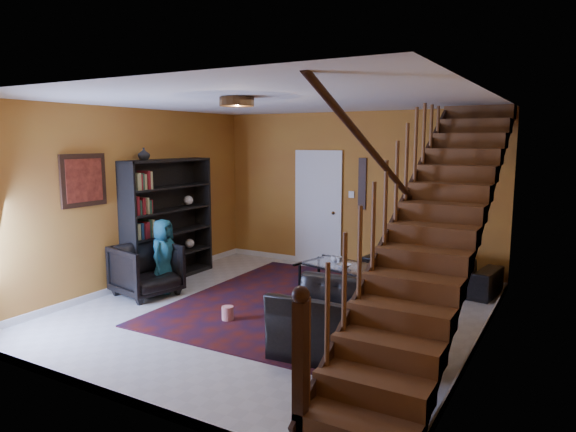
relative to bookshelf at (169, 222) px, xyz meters
name	(u,v)px	position (x,y,z in m)	size (l,w,h in m)	color
floor	(274,312)	(2.40, -0.60, -0.96)	(5.50, 5.50, 0.00)	beige
room	(248,274)	(1.07, 0.73, -0.91)	(5.50, 5.50, 5.50)	#B57C28
staircase	(437,223)	(4.53, -0.60, 0.43)	(0.95, 5.02, 3.18)	brown
bookshelf	(169,222)	(0.00, 0.00, 0.00)	(0.35, 1.80, 2.00)	black
door	(318,210)	(1.70, 2.12, 0.06)	(0.82, 0.05, 2.05)	silver
framed_picture	(83,180)	(-0.17, -1.50, 0.79)	(0.04, 0.74, 0.74)	maroon
wall_hanging	(362,184)	(2.55, 2.13, 0.59)	(0.14, 0.03, 0.90)	black
ceiling_fixture	(237,102)	(2.40, -1.40, 1.78)	(0.40, 0.40, 0.10)	#3F2814
rug	(306,304)	(2.63, -0.10, -0.95)	(3.38, 3.86, 0.02)	#49130D
sofa	(430,268)	(3.90, 1.70, -0.67)	(2.03, 0.80, 0.59)	black
armchair_left	(147,270)	(0.35, -0.89, -0.57)	(0.83, 0.86, 0.78)	black
armchair_right	(326,319)	(3.55, -1.39, -0.60)	(1.12, 0.97, 0.73)	black
person_adult_a	(409,268)	(3.55, 1.75, -0.73)	(0.50, 0.33, 1.38)	black
person_adult_b	(431,271)	(3.90, 1.75, -0.73)	(0.67, 0.52, 1.37)	black
person_child	(164,256)	(0.45, -0.63, -0.40)	(0.55, 0.36, 1.13)	#1A5A66
coffee_table	(343,277)	(2.88, 0.61, -0.70)	(1.34, 0.97, 0.46)	black
cup_a	(335,259)	(2.69, 0.71, -0.46)	(0.12, 0.12, 0.09)	#999999
cup_b	(339,260)	(2.77, 0.71, -0.46)	(0.10, 0.10, 0.09)	#999999
bowl	(344,266)	(2.95, 0.46, -0.48)	(0.20, 0.20, 0.05)	#999999
vase	(144,154)	(0.00, -0.50, 1.13)	(0.18, 0.18, 0.19)	#999999
popcorn_bucket	(228,313)	(2.06, -1.19, -0.86)	(0.15, 0.15, 0.18)	red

